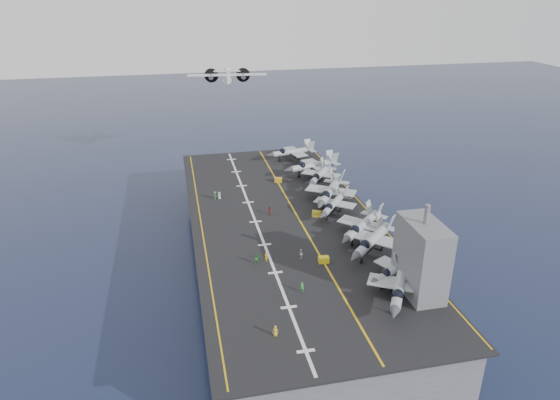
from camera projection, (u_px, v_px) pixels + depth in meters
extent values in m
plane|color=#142135|center=(284.00, 262.00, 107.63)|extent=(500.00, 500.00, 0.00)
cube|color=#56595E|center=(284.00, 242.00, 105.62)|extent=(36.00, 90.00, 10.00)
cube|color=black|center=(284.00, 220.00, 103.53)|extent=(38.00, 92.00, 0.40)
cube|color=gold|center=(298.00, 218.00, 104.02)|extent=(0.35, 90.00, 0.02)
cube|color=silver|center=(256.00, 222.00, 102.28)|extent=(0.50, 90.00, 0.02)
cube|color=gold|center=(202.00, 227.00, 100.15)|extent=(0.25, 90.00, 0.02)
cube|color=gold|center=(368.00, 211.00, 107.02)|extent=(0.25, 90.00, 0.02)
imported|color=gold|center=(275.00, 331.00, 69.09)|extent=(1.06, 0.79, 1.62)
imported|color=gold|center=(266.00, 257.00, 87.44)|extent=(1.17, 1.18, 1.66)
imported|color=#238126|center=(257.00, 259.00, 86.71)|extent=(1.27, 1.05, 1.81)
imported|color=#2B8138|center=(215.00, 195.00, 112.55)|extent=(0.94, 1.22, 1.83)
imported|color=#A7120E|center=(269.00, 211.00, 105.27)|extent=(0.99, 1.19, 1.69)
imported|color=silver|center=(219.00, 196.00, 112.62)|extent=(1.23, 1.08, 1.72)
imported|color=green|center=(302.00, 287.00, 78.81)|extent=(1.30, 1.09, 1.84)
imported|color=silver|center=(301.00, 254.00, 88.51)|extent=(1.23, 1.22, 1.73)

